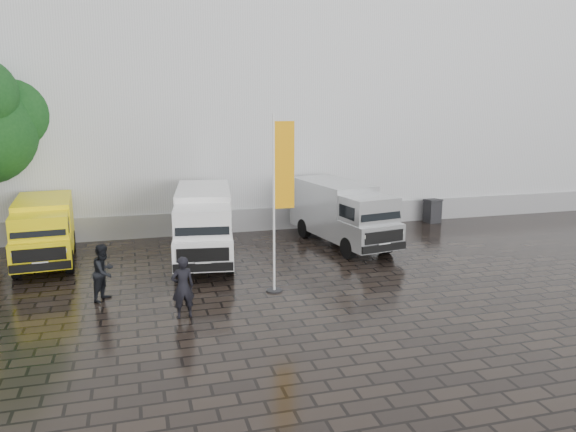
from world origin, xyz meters
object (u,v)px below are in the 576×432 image
at_px(van_white, 204,226).
at_px(person_tent, 104,272).
at_px(van_yellow, 44,232).
at_px(flagpole, 280,194).
at_px(van_silver, 343,215).
at_px(wheelie_bin, 432,211).
at_px(person_front, 183,287).

bearing_deg(van_white, person_tent, -126.38).
bearing_deg(van_yellow, person_tent, -67.93).
bearing_deg(van_white, flagpole, -58.22).
relative_size(van_silver, wheelie_bin, 5.10).
bearing_deg(van_yellow, van_white, -14.65).
bearing_deg(wheelie_bin, van_silver, -160.81).
xyz_separation_m(van_yellow, wheelie_bin, (16.73, 2.23, -0.56)).
relative_size(flagpole, person_front, 3.15).
xyz_separation_m(van_silver, wheelie_bin, (5.58, 2.68, -0.67)).
height_order(van_yellow, van_white, van_white).
bearing_deg(van_silver, person_tent, -166.00).
xyz_separation_m(flagpole, wheelie_bin, (9.39, 7.33, -2.47)).
xyz_separation_m(wheelie_bin, person_front, (-12.45, -8.70, 0.30)).
relative_size(wheelie_bin, person_front, 0.65).
relative_size(person_front, person_tent, 1.01).
height_order(van_white, van_silver, van_white).
bearing_deg(wheelie_bin, person_tent, -161.68).
height_order(wheelie_bin, person_front, person_front).
bearing_deg(van_yellow, person_front, -60.45).
bearing_deg(flagpole, van_silver, 50.67).
bearing_deg(person_front, flagpole, -164.16).
distance_m(flagpole, person_front, 3.99).
xyz_separation_m(wheelie_bin, person_tent, (-14.54, -6.72, 0.29)).
height_order(van_silver, wheelie_bin, van_silver).
bearing_deg(person_tent, van_yellow, 57.65).
relative_size(van_white, wheelie_bin, 5.20).
xyz_separation_m(van_silver, person_tent, (-8.96, -4.03, -0.39)).
bearing_deg(person_front, wheelie_bin, -153.33).
relative_size(van_yellow, van_silver, 0.85).
distance_m(van_yellow, van_white, 5.64).
distance_m(van_yellow, person_front, 7.76).
bearing_deg(wheelie_bin, person_front, -151.52).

